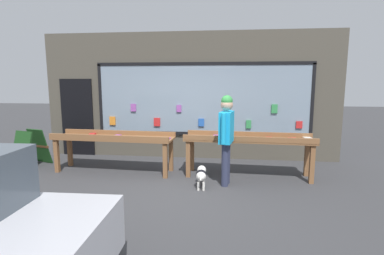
# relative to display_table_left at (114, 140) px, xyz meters

# --- Properties ---
(ground_plane) EXTENTS (40.00, 40.00, 0.00)m
(ground_plane) POSITION_rel_display_table_left_xyz_m (1.49, -0.86, -0.72)
(ground_plane) COLOR #38383A
(shopfront_facade) EXTENTS (7.78, 0.29, 3.30)m
(shopfront_facade) POSITION_rel_display_table_left_xyz_m (1.47, 1.53, 0.91)
(shopfront_facade) COLOR #4C473D
(shopfront_facade) RESTS_ON ground_plane
(display_table_left) EXTENTS (2.74, 0.80, 0.90)m
(display_table_left) POSITION_rel_display_table_left_xyz_m (0.00, 0.00, 0.00)
(display_table_left) COLOR brown
(display_table_left) RESTS_ON ground_plane
(display_table_right) EXTENTS (2.74, 0.77, 0.93)m
(display_table_right) POSITION_rel_display_table_left_xyz_m (2.98, -0.00, 0.03)
(display_table_right) COLOR brown
(display_table_right) RESTS_ON ground_plane
(person_browsing) EXTENTS (0.30, 0.68, 1.78)m
(person_browsing) POSITION_rel_display_table_left_xyz_m (2.52, -0.58, 0.33)
(person_browsing) COLOR #2D334C
(person_browsing) RESTS_ON ground_plane
(small_dog) EXTENTS (0.22, 0.56, 0.39)m
(small_dog) POSITION_rel_display_table_left_xyz_m (2.05, -0.82, -0.46)
(small_dog) COLOR white
(small_dog) RESTS_ON ground_plane
(sandwich_board_sign) EXTENTS (0.71, 0.89, 0.88)m
(sandwich_board_sign) POSITION_rel_display_table_left_xyz_m (-2.15, 0.15, -0.27)
(sandwich_board_sign) COLOR #193F19
(sandwich_board_sign) RESTS_ON ground_plane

